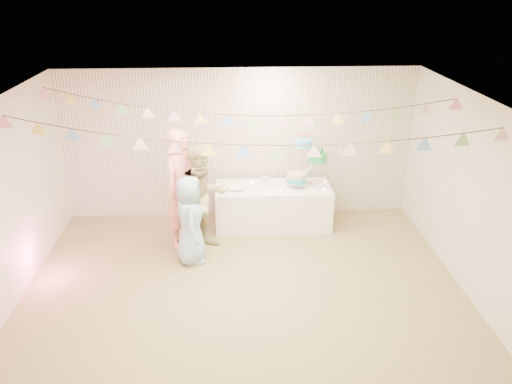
{
  "coord_description": "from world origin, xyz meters",
  "views": [
    {
      "loc": [
        -0.14,
        -5.65,
        3.98
      ],
      "look_at": [
        0.2,
        0.8,
        1.15
      ],
      "focal_mm": 35.0,
      "sensor_mm": 36.0,
      "label": 1
    }
  ],
  "objects_px": {
    "table": "(273,206)",
    "person_adult_b": "(203,199)",
    "cake_stand": "(307,160)",
    "person_adult_a": "(184,189)",
    "person_child": "(190,220)"
  },
  "relations": [
    {
      "from": "person_adult_a",
      "to": "person_adult_b",
      "type": "distance_m",
      "value": 0.35
    },
    {
      "from": "cake_stand",
      "to": "person_child",
      "type": "xyz_separation_m",
      "value": [
        -1.86,
        -1.13,
        -0.49
      ]
    },
    {
      "from": "person_adult_a",
      "to": "person_adult_b",
      "type": "relative_size",
      "value": 1.11
    },
    {
      "from": "person_adult_a",
      "to": "person_child",
      "type": "distance_m",
      "value": 0.58
    },
    {
      "from": "cake_stand",
      "to": "person_adult_b",
      "type": "bearing_deg",
      "value": -155.32
    },
    {
      "from": "person_adult_b",
      "to": "cake_stand",
      "type": "bearing_deg",
      "value": -6.39
    },
    {
      "from": "person_adult_b",
      "to": "person_child",
      "type": "xyz_separation_m",
      "value": [
        -0.18,
        -0.35,
        -0.18
      ]
    },
    {
      "from": "table",
      "to": "person_child",
      "type": "height_order",
      "value": "person_child"
    },
    {
      "from": "cake_stand",
      "to": "person_child",
      "type": "relative_size",
      "value": 0.62
    },
    {
      "from": "table",
      "to": "person_adult_b",
      "type": "bearing_deg",
      "value": -147.43
    },
    {
      "from": "table",
      "to": "person_adult_b",
      "type": "height_order",
      "value": "person_adult_b"
    },
    {
      "from": "person_adult_b",
      "to": "person_child",
      "type": "distance_m",
      "value": 0.44
    },
    {
      "from": "table",
      "to": "person_child",
      "type": "bearing_deg",
      "value": -140.63
    },
    {
      "from": "cake_stand",
      "to": "person_adult_a",
      "type": "bearing_deg",
      "value": -162.37
    },
    {
      "from": "person_adult_b",
      "to": "person_adult_a",
      "type": "bearing_deg",
      "value": 123.52
    }
  ]
}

